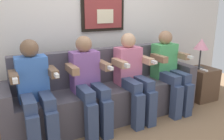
{
  "coord_description": "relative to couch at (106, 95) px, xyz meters",
  "views": [
    {
      "loc": [
        -1.22,
        -2.21,
        1.45
      ],
      "look_at": [
        0.0,
        0.15,
        0.7
      ],
      "focal_mm": 37.15,
      "sensor_mm": 36.0,
      "label": 1
    }
  ],
  "objects": [
    {
      "name": "person_left_center",
      "position": [
        -0.3,
        -0.17,
        0.29
      ],
      "size": [
        0.46,
        0.56,
        1.11
      ],
      "color": "#8C59A5",
      "rests_on": "ground_plane"
    },
    {
      "name": "spare_remote_on_table",
      "position": [
        1.53,
        -0.21,
        0.2
      ],
      "size": [
        0.04,
        0.13,
        0.02
      ],
      "primitive_type": "cube",
      "color": "white",
      "rests_on": "side_table_right"
    },
    {
      "name": "person_right_center",
      "position": [
        0.3,
        -0.17,
        0.29
      ],
      "size": [
        0.46,
        0.56,
        1.11
      ],
      "color": "pink",
      "rests_on": "ground_plane"
    },
    {
      "name": "couch",
      "position": [
        0.0,
        0.0,
        0.0
      ],
      "size": [
        2.54,
        0.58,
        0.9
      ],
      "color": "#514C56",
      "rests_on": "ground_plane"
    },
    {
      "name": "back_wall_assembly",
      "position": [
        0.0,
        0.44,
        0.99
      ],
      "size": [
        4.94,
        0.1,
        2.6
      ],
      "color": "silver",
      "rests_on": "ground_plane"
    },
    {
      "name": "side_table_right",
      "position": [
        1.62,
        -0.11,
        -0.06
      ],
      "size": [
        0.4,
        0.4,
        0.5
      ],
      "color": "brown",
      "rests_on": "ground_plane"
    },
    {
      "name": "ground_plane",
      "position": [
        0.0,
        -0.33,
        -0.31
      ],
      "size": [
        6.42,
        6.42,
        0.0
      ],
      "primitive_type": "plane",
      "color": "#8C6B4C"
    },
    {
      "name": "person_rightmost",
      "position": [
        0.9,
        -0.17,
        0.29
      ],
      "size": [
        0.46,
        0.56,
        1.11
      ],
      "color": "#4CB266",
      "rests_on": "ground_plane"
    },
    {
      "name": "person_leftmost",
      "position": [
        -0.9,
        -0.17,
        0.29
      ],
      "size": [
        0.46,
        0.56,
        1.11
      ],
      "color": "#3F72CC",
      "rests_on": "ground_plane"
    },
    {
      "name": "table_lamp",
      "position": [
        1.58,
        -0.08,
        0.55
      ],
      "size": [
        0.22,
        0.22,
        0.46
      ],
      "color": "#333338",
      "rests_on": "side_table_right"
    }
  ]
}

